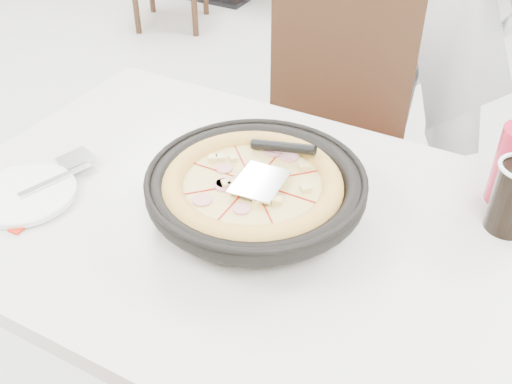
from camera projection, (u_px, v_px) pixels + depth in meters
The scene contains 10 objects.
floor at pixel (244, 311), 1.93m from camera, with size 7.00×7.00×0.00m, color #A6A7A2.
main_table at pixel (249, 342), 1.36m from camera, with size 1.20×0.80×0.75m, color beige, non-canonical shape.
chair_far at pixel (338, 167), 1.74m from camera, with size 0.42×0.42×0.95m, color black, non-canonical shape.
trivet at pixel (258, 217), 1.10m from camera, with size 0.13×0.13×0.04m, color black.
pizza_pan at pixel (256, 195), 1.11m from camera, with size 0.32×0.32×0.01m, color black.
pizza at pixel (253, 192), 1.09m from camera, with size 0.33×0.33×0.02m, color gold.
pizza_server at pixel (260, 182), 1.06m from camera, with size 0.08×0.10×0.00m, color silver.
napkin at pixel (13, 198), 1.17m from camera, with size 0.15×0.15×0.00m, color white.
side_plate at pixel (25, 195), 1.17m from camera, with size 0.20×0.20×0.01m, color white.
fork at pixel (56, 179), 1.20m from camera, with size 0.01×0.16×0.00m, color silver.
Camera 1 is at (0.66, -1.12, 1.48)m, focal length 42.00 mm.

